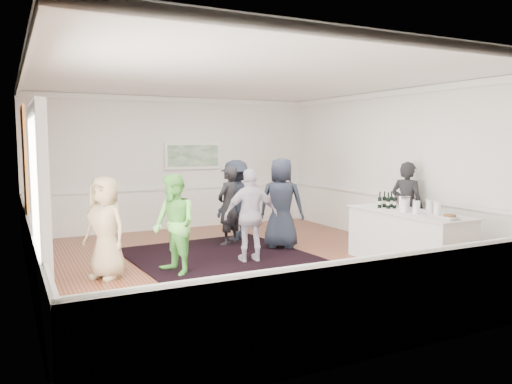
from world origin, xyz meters
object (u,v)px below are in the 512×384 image
guest_green (174,224)px  guest_navy (281,203)px  bartender (407,207)px  guest_dark_b (229,206)px  guest_tan (105,228)px  ice_bucket (403,203)px  nut_bowl (450,217)px  guest_dark_a (236,200)px  guest_lilac (251,215)px  serving_table (408,238)px

guest_green → guest_navy: 2.68m
bartender → guest_green: (-4.56, 0.40, -0.06)m
guest_dark_b → guest_navy: (0.82, -0.74, 0.09)m
guest_tan → guest_dark_b: guest_dark_b is taller
guest_dark_b → ice_bucket: (2.17, -2.71, 0.24)m
guest_navy → ice_bucket: size_ratio=7.00×
guest_navy → nut_bowl: 3.36m
ice_bucket → guest_green: bearing=165.0°
guest_dark_a → guest_navy: bearing=83.7°
guest_green → guest_lilac: (1.47, 0.19, 0.02)m
guest_green → guest_lilac: 1.48m
bartender → guest_tan: bearing=62.5°
guest_tan → nut_bowl: guest_tan is taller
ice_bucket → guest_tan: bearing=165.2°
guest_dark_a → ice_bucket: bearing=92.6°
guest_tan → nut_bowl: size_ratio=5.62×
serving_table → guest_dark_a: size_ratio=1.34×
guest_dark_a → guest_navy: 1.27m
guest_green → guest_dark_b: guest_dark_b is taller
ice_bucket → nut_bowl: 1.18m
guest_navy → ice_bucket: guest_navy is taller
serving_table → guest_navy: bearing=120.5°
guest_dark_b → guest_navy: size_ratio=0.90×
guest_tan → ice_bucket: 5.06m
guest_dark_b → serving_table: bearing=94.7°
guest_dark_b → guest_tan: bearing=-3.5°
bartender → guest_dark_a: bearing=23.9°
guest_lilac → guest_dark_a: 2.01m
guest_tan → guest_green: (1.03, -0.26, 0.01)m
guest_dark_a → guest_dark_b: size_ratio=1.06×
guest_tan → ice_bucket: (4.89, -1.29, 0.25)m
guest_green → guest_dark_a: bearing=122.3°
guest_dark_b → nut_bowl: bearing=86.6°
guest_navy → bartender: bearing=-172.7°
bartender → ice_bucket: bartender is taller
guest_lilac → guest_navy: bearing=-134.9°
serving_table → ice_bucket: 0.63m
guest_green → guest_dark_b: size_ratio=1.00×
guest_navy → guest_lilac: bearing=75.7°
guest_lilac → bartender: bearing=178.8°
bartender → guest_lilac: size_ratio=1.05×
guest_dark_b → guest_green: bearing=13.8°
guest_navy → guest_dark_b: bearing=-1.9°
guest_lilac → ice_bucket: size_ratio=6.42×
nut_bowl → ice_bucket: bearing=83.4°
serving_table → guest_dark_b: (-2.11, 2.93, 0.34)m
bartender → guest_dark_a: size_ratio=1.01×
serving_table → ice_bucket: (0.06, 0.22, 0.58)m
guest_tan → guest_lilac: 2.51m
guest_dark_a → guest_dark_b: 0.58m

